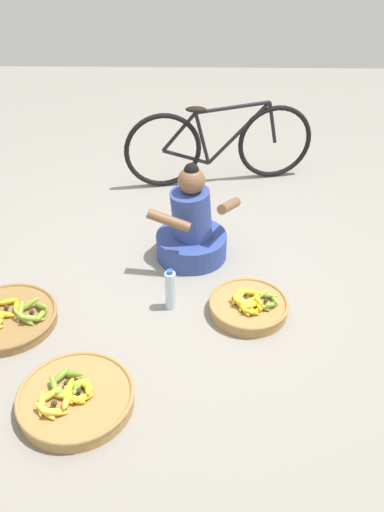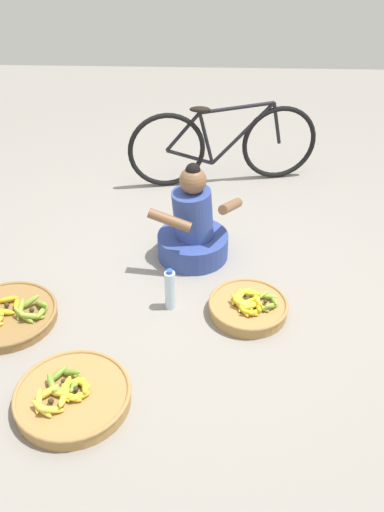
{
  "view_description": "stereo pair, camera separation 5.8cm",
  "coord_description": "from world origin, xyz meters",
  "px_view_note": "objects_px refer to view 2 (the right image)",
  "views": [
    {
      "loc": [
        0.06,
        -3.03,
        2.37
      ],
      "look_at": [
        0.0,
        -0.2,
        0.35
      ],
      "focal_mm": 38.38,
      "sensor_mm": 36.0,
      "label": 1
    },
    {
      "loc": [
        0.12,
        -3.03,
        2.37
      ],
      "look_at": [
        0.0,
        -0.2,
        0.35
      ],
      "focal_mm": 38.38,
      "sensor_mm": 36.0,
      "label": 2
    }
  ],
  "objects_px": {
    "bicycle_leaning": "(223,145)",
    "water_bottle": "(170,290)",
    "banana_basket_back_left": "(72,396)",
    "vendor_woman_front": "(193,229)",
    "banana_basket_mid_left": "(248,306)",
    "banana_basket_front_center": "(8,315)"
  },
  "relations": [
    {
      "from": "bicycle_leaning",
      "to": "water_bottle",
      "type": "xyz_separation_m",
      "value": [
        -0.35,
        -1.79,
        -0.21
      ]
    },
    {
      "from": "bicycle_leaning",
      "to": "banana_basket_front_center",
      "type": "height_order",
      "value": "bicycle_leaning"
    },
    {
      "from": "banana_basket_mid_left",
      "to": "banana_basket_back_left",
      "type": "relative_size",
      "value": 0.82
    },
    {
      "from": "banana_basket_mid_left",
      "to": "water_bottle",
      "type": "bearing_deg",
      "value": 175.37
    },
    {
      "from": "vendor_woman_front",
      "to": "banana_basket_front_center",
      "type": "distance_m",
      "value": 1.4
    },
    {
      "from": "bicycle_leaning",
      "to": "banana_basket_back_left",
      "type": "relative_size",
      "value": 2.65
    },
    {
      "from": "bicycle_leaning",
      "to": "banana_basket_mid_left",
      "type": "xyz_separation_m",
      "value": [
        0.16,
        -1.83,
        -0.3
      ]
    },
    {
      "from": "banana_basket_back_left",
      "to": "water_bottle",
      "type": "bearing_deg",
      "value": 60.05
    },
    {
      "from": "bicycle_leaning",
      "to": "banana_basket_back_left",
      "type": "height_order",
      "value": "bicycle_leaning"
    },
    {
      "from": "water_bottle",
      "to": "banana_basket_front_center",
      "type": "bearing_deg",
      "value": -170.33
    },
    {
      "from": "banana_basket_mid_left",
      "to": "banana_basket_front_center",
      "type": "xyz_separation_m",
      "value": [
        -1.53,
        -0.13,
        -0.01
      ]
    },
    {
      "from": "bicycle_leaning",
      "to": "banana_basket_mid_left",
      "type": "height_order",
      "value": "bicycle_leaning"
    },
    {
      "from": "banana_basket_front_center",
      "to": "water_bottle",
      "type": "distance_m",
      "value": 1.05
    },
    {
      "from": "vendor_woman_front",
      "to": "bicycle_leaning",
      "type": "bearing_deg",
      "value": 79.52
    },
    {
      "from": "banana_basket_back_left",
      "to": "banana_basket_front_center",
      "type": "relative_size",
      "value": 1.0
    },
    {
      "from": "vendor_woman_front",
      "to": "banana_basket_mid_left",
      "type": "xyz_separation_m",
      "value": [
        0.38,
        -0.63,
        -0.18
      ]
    },
    {
      "from": "banana_basket_front_center",
      "to": "banana_basket_back_left",
      "type": "bearing_deg",
      "value": -49.01
    },
    {
      "from": "banana_basket_mid_left",
      "to": "banana_basket_back_left",
      "type": "bearing_deg",
      "value": -141.64
    },
    {
      "from": "vendor_woman_front",
      "to": "water_bottle",
      "type": "distance_m",
      "value": 0.61
    },
    {
      "from": "banana_basket_back_left",
      "to": "water_bottle",
      "type": "distance_m",
      "value": 0.95
    },
    {
      "from": "banana_basket_back_left",
      "to": "banana_basket_front_center",
      "type": "xyz_separation_m",
      "value": [
        -0.56,
        0.64,
        -0.01
      ]
    },
    {
      "from": "banana_basket_front_center",
      "to": "water_bottle",
      "type": "bearing_deg",
      "value": 9.67
    }
  ]
}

